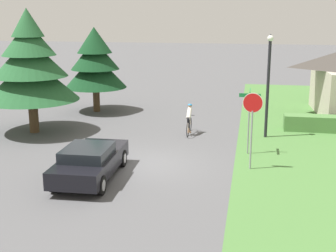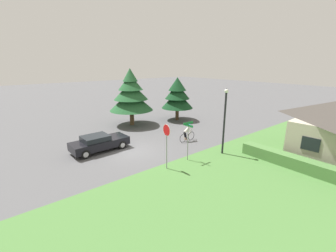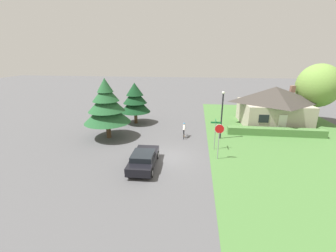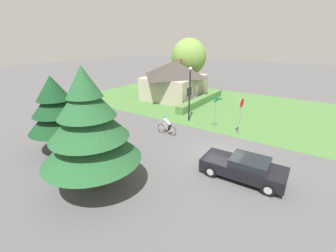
% 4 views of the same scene
% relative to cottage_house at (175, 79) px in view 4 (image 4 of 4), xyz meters
% --- Properties ---
extents(ground_plane, '(140.00, 140.00, 0.00)m').
position_rel_cottage_house_xyz_m(ground_plane, '(-11.71, -11.11, -2.43)').
color(ground_plane, '#515154').
extents(grass_verge_right, '(16.00, 36.00, 0.01)m').
position_rel_cottage_house_xyz_m(grass_verge_right, '(-0.17, -7.11, -2.42)').
color(grass_verge_right, '#477538').
rests_on(grass_verge_right, ground).
extents(cottage_house, '(8.37, 7.04, 4.72)m').
position_rel_cottage_house_xyz_m(cottage_house, '(0.00, 0.00, 0.00)').
color(cottage_house, '#B2A893').
rests_on(cottage_house, ground).
extents(hedge_row, '(10.11, 0.90, 0.81)m').
position_rel_cottage_house_xyz_m(hedge_row, '(-0.84, -4.29, -2.02)').
color(hedge_row, '#4C7A3D').
rests_on(hedge_row, ground).
extents(sedan_left_lane, '(1.96, 4.45, 1.30)m').
position_rel_cottage_house_xyz_m(sedan_left_lane, '(-13.34, -13.04, -1.76)').
color(sedan_left_lane, black).
rests_on(sedan_left_lane, ground).
extents(cyclist, '(0.44, 1.78, 1.53)m').
position_rel_cottage_house_xyz_m(cyclist, '(-10.62, -6.08, -1.70)').
color(cyclist, black).
rests_on(cyclist, ground).
extents(stop_sign, '(0.77, 0.09, 3.03)m').
position_rel_cottage_house_xyz_m(stop_sign, '(-7.54, -10.89, -0.26)').
color(stop_sign, gray).
rests_on(stop_sign, ground).
extents(street_lamp, '(0.29, 0.29, 4.99)m').
position_rel_cottage_house_xyz_m(street_lamp, '(-6.85, -5.96, 0.47)').
color(street_lamp, black).
rests_on(street_lamp, ground).
extents(street_name_sign, '(0.90, 0.90, 2.81)m').
position_rel_cottage_house_xyz_m(street_name_sign, '(-7.67, -8.87, -0.49)').
color(street_name_sign, gray).
rests_on(street_name_sign, ground).
extents(conifer_tall_near, '(4.71, 4.71, 6.18)m').
position_rel_cottage_house_xyz_m(conifer_tall_near, '(-18.45, -7.08, 0.99)').
color(conifer_tall_near, '#4C3823').
rests_on(conifer_tall_near, ground).
extents(conifer_tall_far, '(3.73, 3.73, 5.10)m').
position_rel_cottage_house_xyz_m(conifer_tall_far, '(-16.95, -1.68, 0.60)').
color(conifer_tall_far, '#4C3823').
rests_on(conifer_tall_far, ground).
extents(deciduous_tree_right, '(4.95, 4.95, 7.35)m').
position_rel_cottage_house_xyz_m(deciduous_tree_right, '(5.12, 0.97, 2.32)').
color(deciduous_tree_right, '#4C3823').
rests_on(deciduous_tree_right, ground).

